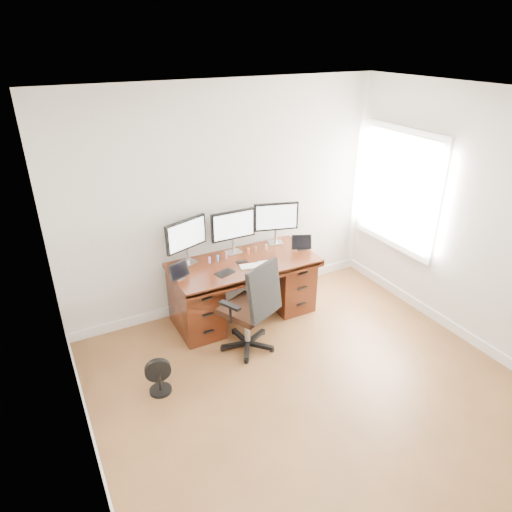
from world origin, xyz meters
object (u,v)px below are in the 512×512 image
office_chair (251,321)px  floor_fan (159,377)px  keyboard (252,266)px  monitor_center (233,227)px  desk (243,286)px

office_chair → floor_fan: bearing=165.5°
floor_fan → keyboard: size_ratio=1.34×
floor_fan → monitor_center: (1.30, 1.06, 0.91)m
floor_fan → desk: bearing=42.3°
monitor_center → desk: bearing=-89.9°
floor_fan → monitor_center: 1.91m
monitor_center → keyboard: 0.54m
monitor_center → keyboard: (0.03, -0.43, -0.33)m
floor_fan → monitor_center: monitor_center is taller
office_chair → floor_fan: (-1.09, -0.19, -0.17)m
monitor_center → floor_fan: bearing=-140.9°
floor_fan → monitor_center: bearing=49.2°
office_chair → desk: bearing=46.5°
office_chair → floor_fan: size_ratio=2.90×
desk → monitor_center: size_ratio=3.09×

